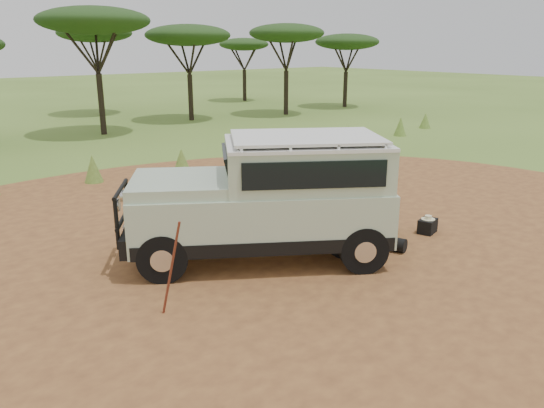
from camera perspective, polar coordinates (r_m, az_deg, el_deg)
ground at (r=10.63m, az=-1.05°, el=-6.88°), size 140.00×140.00×0.00m
dirt_clearing at (r=10.62m, az=-1.05°, el=-6.86°), size 23.00×23.00×0.01m
grass_fringe at (r=17.87m, az=-18.20°, el=3.47°), size 36.60×1.60×0.90m
acacia_treeline at (r=28.30m, az=-26.44°, el=16.37°), size 46.70×13.20×6.26m
safari_vehicle at (r=10.69m, az=-0.33°, el=0.31°), size 5.49×4.54×2.56m
walking_staff at (r=8.68m, az=-10.79°, el=-6.88°), size 0.26×0.40×1.65m
backpack_black at (r=11.26m, az=7.67°, el=-4.01°), size 0.48×0.39×0.59m
backpack_navy at (r=11.58m, az=10.20°, el=-3.67°), size 0.47×0.37×0.54m
backpack_olive at (r=12.60m, az=12.17°, el=-2.16°), size 0.38×0.28×0.51m
duffel_navy at (r=12.88m, az=11.94°, el=-1.91°), size 0.39×0.30×0.43m
hard_case at (r=13.00m, az=16.38°, el=-2.29°), size 0.55×0.45×0.34m
stuff_sack at (r=11.68m, az=13.43°, el=-4.31°), size 0.39×0.39×0.31m
safari_hat at (r=12.94m, az=16.46°, el=-1.44°), size 0.32×0.32×0.09m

